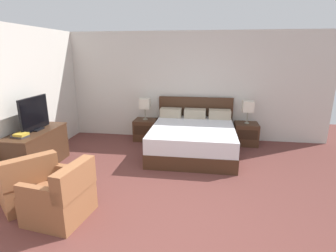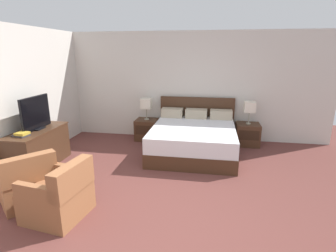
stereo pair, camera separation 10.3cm
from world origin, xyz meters
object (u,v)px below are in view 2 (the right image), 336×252
Objects in this scene: table_lamp_right at (250,107)px; table_lamp_left at (146,104)px; bed at (194,138)px; nightstand_right at (247,134)px; armchair_by_window at (28,183)px; dresser at (38,148)px; book_red_cover at (21,135)px; tv at (36,113)px; nightstand_left at (147,129)px; armchair_companion at (59,196)px; book_blue_cover at (22,133)px.

table_lamp_left is at bearing 180.00° from table_lamp_right.
nightstand_right is (1.18, 0.67, -0.07)m from bed.
bed reaches higher than armchair_by_window.
book_red_cover is at bearing -90.65° from dresser.
dresser is at bearing 118.48° from armchair_by_window.
tv is 3.00× the size of book_red_cover.
nightstand_left is at bearing 48.72° from tv.
table_lamp_right reaches higher than nightstand_right.
armchair_by_window is at bearing -62.76° from tv.
table_lamp_right reaches higher than armchair_companion.
table_lamp_right is 4.51m from armchair_by_window.
armchair_by_window is (0.59, -0.74, -0.47)m from book_blue_cover.
table_lamp_left is at bearing 84.08° from armchair_companion.
nightstand_right is at bearing 50.16° from armchair_companion.
dresser is 1.32× the size of armchair_by_window.
nightstand_right is 4.40m from tv.
table_lamp_left is at bearing 90.00° from nightstand_left.
armchair_by_window reaches higher than nightstand_left.
book_red_cover reaches higher than dresser.
tv reaches higher than armchair_by_window.
table_lamp_left reaches higher than book_blue_cover.
book_red_cover is at bearing 180.00° from book_blue_cover.
book_blue_cover is (0.02, 0.00, 0.03)m from book_red_cover.
tv is at bearing -131.25° from table_lamp_left.
table_lamp_right is 0.65× the size of armchair_companion.
armchair_by_window is at bearing -138.34° from nightstand_right.
dresser is at bearing -92.67° from tv.
table_lamp_right reaches higher than book_red_cover.
table_lamp_right is at bearing 24.59° from tv.
book_blue_cover reaches higher than nightstand_right.
armchair_by_window is (-0.98, -2.97, -0.60)m from table_lamp_left.
nightstand_right is at bearing -0.04° from table_lamp_left.
table_lamp_left and table_lamp_right have the same top height.
tv is 1.50m from armchair_by_window.
table_lamp_left is (-1.18, 0.67, 0.57)m from bed.
nightstand_right is 1.02× the size of table_lamp_right.
book_red_cover is (-3.95, -2.23, -0.16)m from table_lamp_right.
armchair_by_window is 0.70m from armchair_companion.
nightstand_right is at bearing 0.00° from nightstand_left.
book_blue_cover is at bearing 0.00° from book_red_cover.
table_lamp_left is at bearing 179.96° from nightstand_right.
book_red_cover is (-0.00, -0.37, 0.35)m from dresser.
armchair_companion is at bearing -21.79° from armchair_by_window.
nightstand_left is 0.69× the size of tv.
book_red_cover is 1.05m from armchair_by_window.
tv is at bearing -131.28° from nightstand_left.
dresser is 1.70× the size of tv.
table_lamp_right is (2.36, 0.00, 0.00)m from table_lamp_left.
bed is 3.84× the size of table_lamp_left.
table_lamp_right is at bearing 25.23° from dresser.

